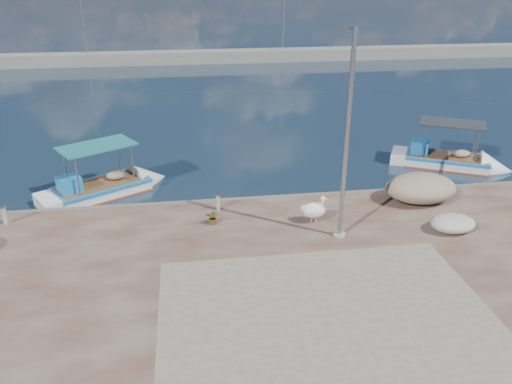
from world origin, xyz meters
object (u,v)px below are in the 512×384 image
object	(u,v)px
pelican	(314,210)
lamp_post	(346,146)
boat_left	(101,190)
bollard_near	(218,201)
boat_right	(445,162)

from	to	relation	value
pelican	lamp_post	size ratio (longest dim) A/B	0.16
boat_left	pelican	world-z (taller)	boat_left
bollard_near	pelican	bearing A→B (deg)	-24.66
lamp_post	bollard_near	world-z (taller)	lamp_post
pelican	bollard_near	xyz separation A→B (m)	(-3.39, 1.56, -0.16)
boat_left	pelican	size ratio (longest dim) A/B	4.89
pelican	lamp_post	world-z (taller)	lamp_post
boat_left	bollard_near	distance (m)	5.87
boat_right	bollard_near	xyz separation A→B (m)	(-11.63, -4.41, 0.66)
boat_right	lamp_post	bearing A→B (deg)	-109.75
boat_left	pelican	distance (m)	9.57
boat_right	pelican	bearing A→B (deg)	-116.60
bollard_near	boat_left	bearing A→B (deg)	146.71
boat_left	bollard_near	size ratio (longest dim) A/B	8.47
pelican	boat_left	bearing A→B (deg)	173.83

